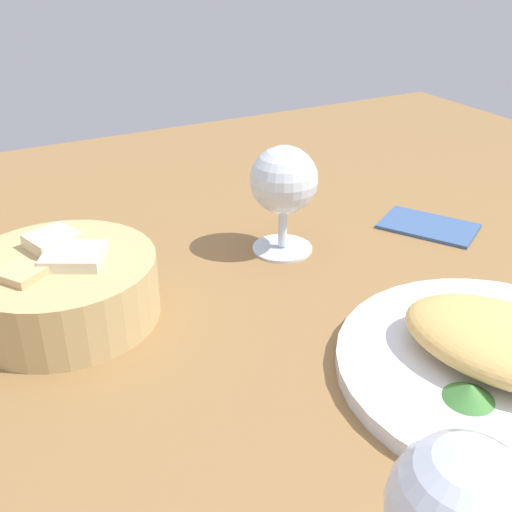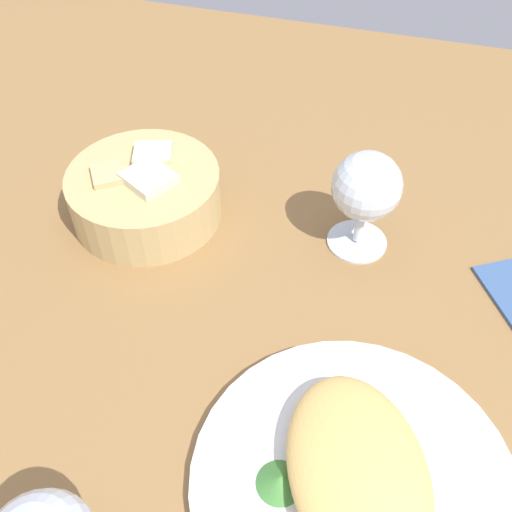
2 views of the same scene
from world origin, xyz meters
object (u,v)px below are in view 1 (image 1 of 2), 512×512
Objects in this scene: plate at (501,368)px; bread_basket at (63,287)px; wine_glass_near at (284,185)px; folded_napkin at (429,225)px.

plate is 1.53× the size of bread_basket.
wine_glass_near is (2.15, -24.64, 4.65)cm from bread_basket.
folded_napkin is (24.12, -14.16, -0.30)cm from plate.
bread_basket is 25.17cm from wine_glass_near.
wine_glass_near is at bearing 48.64° from folded_napkin.
wine_glass_near reaches higher than bread_basket.
plate is 27.98cm from folded_napkin.
bread_basket reaches higher than folded_napkin.
folded_napkin is (-3.46, -18.53, -7.42)cm from wine_glass_near.
bread_basket is (25.43, 29.01, 2.47)cm from plate.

